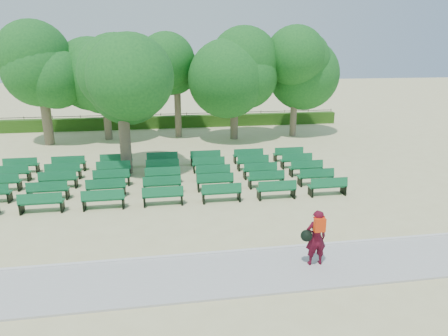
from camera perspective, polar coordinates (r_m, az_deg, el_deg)
The scene contains 9 objects.
ground at distance 17.87m, azimuth -5.22°, elevation -2.68°, with size 120.00×120.00×0.00m, color #C9BF85.
paving at distance 11.18m, azimuth -2.34°, elevation -15.14°, with size 30.00×2.20×0.06m, color #AFAEAA.
curb at distance 12.15m, azimuth -3.01°, elevation -12.22°, with size 30.00×0.12×0.10m, color silver.
hedge at distance 31.33m, azimuth -7.13°, elevation 6.58°, with size 26.00×0.70×0.90m, color #274F14.
fence at distance 31.80m, azimuth -7.14°, elevation 5.90°, with size 26.00×0.10×1.02m, color black, non-canonical shape.
tree_line at distance 27.50m, azimuth -6.75°, elevation 4.21°, with size 21.80×6.80×7.04m, color #19601E, non-canonical shape.
bench_array at distance 18.50m, azimuth -8.76°, elevation -1.87°, with size 1.61×0.54×1.00m.
tree_among at distance 19.49m, azimuth -14.47°, elevation 10.94°, with size 4.42×4.42×6.14m.
person at distance 11.52m, azimuth 12.92°, elevation -9.58°, with size 0.77×0.46×1.64m.
Camera 1 is at (-1.08, -16.82, 5.94)m, focal length 32.00 mm.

